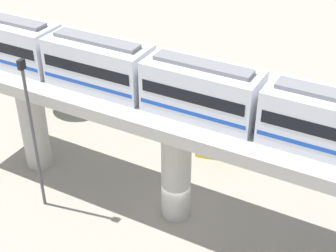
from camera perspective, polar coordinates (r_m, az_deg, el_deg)
The scene contains 7 objects.
ground_plane at distance 34.78m, azimuth 0.86°, elevation -9.65°, with size 120.00×120.00×0.00m, color gray.
viaduct at distance 30.85m, azimuth 0.96°, elevation -0.87°, with size 5.20×35.80×8.21m.
train at distance 29.95m, azimuth -2.29°, elevation 5.48°, with size 2.64×27.45×3.24m.
parked_car_yellow at distance 39.80m, azimuth 6.24°, elevation -2.27°, with size 2.72×4.50×1.76m.
parked_car_orange at distance 43.48m, azimuth -0.86°, elevation 1.26°, with size 1.97×4.27×1.76m.
tree_near_viaduct at distance 45.33m, azimuth -12.67°, elevation 6.32°, with size 4.00×4.00×5.89m.
signal_post at distance 32.99m, azimuth -14.80°, elevation -0.55°, with size 0.44×0.28×10.81m.
Camera 1 is at (-22.84, -11.78, 23.43)m, focal length 54.88 mm.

